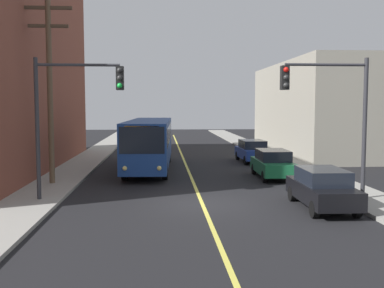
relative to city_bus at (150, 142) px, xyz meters
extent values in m
plane|color=black|center=(2.47, -10.62, -1.82)|extent=(120.00, 120.00, 0.00)
cube|color=gray|center=(-4.78, -0.62, -1.74)|extent=(2.50, 90.00, 0.15)
cube|color=gray|center=(9.72, -0.62, -1.74)|extent=(2.50, 90.00, 0.15)
cube|color=#D8CC4C|center=(2.47, 4.38, -1.81)|extent=(0.16, 60.00, 0.01)
cube|color=black|center=(-6.07, 0.11, -0.22)|extent=(0.06, 16.69, 1.30)
cube|color=black|center=(-6.07, 0.11, 2.98)|extent=(0.06, 16.69, 1.30)
cube|color=black|center=(-6.07, 0.11, 6.18)|extent=(0.06, 16.69, 1.30)
cube|color=gray|center=(16.97, 9.92, 2.08)|extent=(12.00, 19.42, 7.80)
cube|color=black|center=(11.01, 9.92, -0.22)|extent=(0.06, 13.60, 1.30)
cube|color=black|center=(11.01, 9.92, 2.98)|extent=(0.06, 13.60, 1.30)
cube|color=navy|center=(0.00, 0.01, 0.01)|extent=(3.05, 12.10, 2.75)
cube|color=black|center=(-0.25, -5.96, 0.53)|extent=(2.35, 0.18, 1.40)
cube|color=black|center=(0.25, 5.99, 0.63)|extent=(2.30, 0.18, 1.10)
cube|color=black|center=(-1.25, 0.07, 0.53)|extent=(0.49, 10.19, 1.10)
cube|color=black|center=(1.25, -0.04, 0.53)|extent=(0.49, 10.19, 1.10)
cube|color=orange|center=(-0.25, -5.95, 1.13)|extent=(1.79, 0.14, 0.30)
sphere|color=#F9D872|center=(-1.14, -5.96, -0.92)|extent=(0.24, 0.24, 0.24)
sphere|color=#F9D872|center=(0.64, -6.04, -0.92)|extent=(0.24, 0.24, 0.24)
cylinder|color=black|center=(-1.30, -4.14, -1.32)|extent=(0.34, 1.01, 1.00)
cylinder|color=black|center=(0.95, -4.23, -1.32)|extent=(0.34, 1.01, 1.00)
cylinder|color=black|center=(-0.98, 3.56, -1.32)|extent=(0.34, 1.01, 1.00)
cylinder|color=black|center=(1.27, 3.46, -1.32)|extent=(0.34, 1.01, 1.00)
cube|color=black|center=(7.20, -11.83, -1.15)|extent=(1.86, 4.42, 0.70)
cube|color=black|center=(7.20, -11.83, -0.50)|extent=(1.65, 2.49, 0.60)
cylinder|color=black|center=(6.38, -13.32, -1.50)|extent=(0.23, 0.64, 0.64)
cylinder|color=black|center=(7.98, -13.35, -1.50)|extent=(0.23, 0.64, 0.64)
cylinder|color=black|center=(6.42, -10.32, -1.50)|extent=(0.23, 0.64, 0.64)
cylinder|color=black|center=(8.02, -10.35, -1.50)|extent=(0.23, 0.64, 0.64)
cube|color=#196038|center=(7.11, -4.05, -1.15)|extent=(1.88, 4.43, 0.70)
cube|color=black|center=(7.11, -4.05, -0.50)|extent=(1.66, 2.49, 0.60)
cylinder|color=black|center=(6.29, -5.54, -1.50)|extent=(0.23, 0.64, 0.64)
cylinder|color=black|center=(7.89, -5.57, -1.50)|extent=(0.23, 0.64, 0.64)
cylinder|color=black|center=(6.34, -2.54, -1.50)|extent=(0.23, 0.64, 0.64)
cylinder|color=black|center=(7.94, -2.57, -1.50)|extent=(0.23, 0.64, 0.64)
cube|color=navy|center=(7.41, 3.30, -1.15)|extent=(1.91, 4.44, 0.70)
cube|color=black|center=(7.41, 3.30, -0.50)|extent=(1.68, 2.50, 0.60)
cylinder|color=black|center=(6.65, 1.78, -1.50)|extent=(0.24, 0.65, 0.64)
cylinder|color=black|center=(8.25, 1.82, -1.50)|extent=(0.24, 0.65, 0.64)
cylinder|color=black|center=(6.57, 4.78, -1.50)|extent=(0.24, 0.65, 0.64)
cylinder|color=black|center=(8.17, 4.82, -1.50)|extent=(0.24, 0.65, 0.64)
cylinder|color=brown|center=(-4.89, -5.77, 3.07)|extent=(0.28, 0.28, 9.48)
cube|color=#4C3D2D|center=(-4.89, -5.77, 7.22)|extent=(2.40, 0.16, 0.16)
cube|color=#4C3D2D|center=(-4.89, -5.77, 6.32)|extent=(2.00, 0.16, 0.16)
cylinder|color=#2D2D33|center=(-4.48, -9.86, 1.33)|extent=(0.18, 0.18, 6.00)
cylinder|color=#2D2D33|center=(-2.73, -9.86, 4.03)|extent=(3.50, 0.12, 0.12)
cube|color=black|center=(-0.98, -9.86, 3.48)|extent=(0.32, 0.36, 1.00)
sphere|color=#2D2D2D|center=(-0.98, -10.05, 3.80)|extent=(0.22, 0.22, 0.22)
sphere|color=#2D2D2D|center=(-0.98, -10.05, 3.48)|extent=(0.22, 0.22, 0.22)
sphere|color=green|center=(-0.98, -10.05, 3.16)|extent=(0.22, 0.22, 0.22)
cylinder|color=#2D2D33|center=(9.42, -10.65, 1.33)|extent=(0.18, 0.18, 6.00)
cylinder|color=#2D2D33|center=(7.67, -10.65, 4.03)|extent=(3.50, 0.12, 0.12)
cube|color=black|center=(5.92, -10.65, 3.48)|extent=(0.32, 0.36, 1.00)
sphere|color=red|center=(5.92, -10.84, 3.80)|extent=(0.22, 0.22, 0.22)
sphere|color=#2D2D2D|center=(5.92, -10.84, 3.48)|extent=(0.22, 0.22, 0.22)
sphere|color=#2D2D2D|center=(5.92, -10.84, 3.16)|extent=(0.22, 0.22, 0.22)
camera|label=1|loc=(0.75, -29.50, 2.33)|focal=42.59mm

